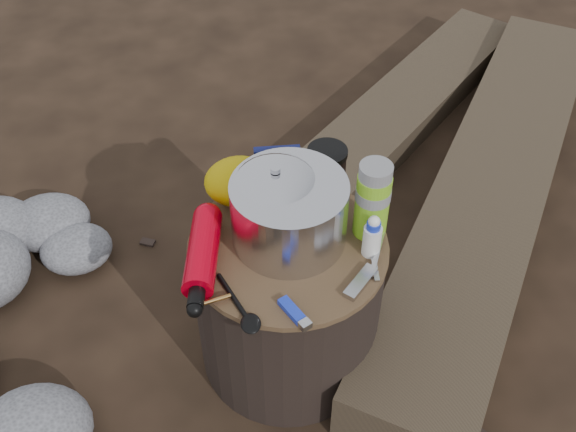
{
  "coord_description": "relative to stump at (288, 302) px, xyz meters",
  "views": [
    {
      "loc": [
        -0.15,
        -0.97,
        1.46
      ],
      "look_at": [
        0.0,
        0.0,
        0.48
      ],
      "focal_mm": 42.71,
      "sensor_mm": 36.0,
      "label": 1
    }
  ],
  "objects": [
    {
      "name": "travel_mug",
      "position": [
        0.11,
        0.15,
        0.26
      ],
      "size": [
        0.08,
        0.08,
        0.13
      ],
      "primitive_type": "cylinder",
      "color": "black",
      "rests_on": "stump"
    },
    {
      "name": "pot_grabber",
      "position": [
        0.17,
        -0.06,
        0.2
      ],
      "size": [
        0.07,
        0.14,
        0.01
      ],
      "primitive_type": null,
      "rotation": [
        0.0,
        0.0,
        -0.27
      ],
      "color": "#ADADB2",
      "rests_on": "stump"
    },
    {
      "name": "lighter",
      "position": [
        -0.02,
        -0.18,
        0.2
      ],
      "size": [
        0.06,
        0.09,
        0.02
      ],
      "primitive_type": "cube",
      "rotation": [
        0.0,
        0.0,
        0.48
      ],
      "color": "#1B33CA",
      "rests_on": "stump"
    },
    {
      "name": "stump",
      "position": [
        0.0,
        0.0,
        0.0
      ],
      "size": [
        0.43,
        0.43,
        0.39
      ],
      "primitive_type": "cylinder",
      "color": "black",
      "rests_on": "ground"
    },
    {
      "name": "stuff_sack",
      "position": [
        -0.09,
        0.16,
        0.25
      ],
      "size": [
        0.15,
        0.13,
        0.1
      ],
      "primitive_type": "ellipsoid",
      "color": "#C9A706",
      "rests_on": "stump"
    },
    {
      "name": "camping_pot",
      "position": [
        -0.02,
        0.05,
        0.28
      ],
      "size": [
        0.17,
        0.17,
        0.17
      ],
      "primitive_type": "cylinder",
      "color": "silver",
      "rests_on": "stump"
    },
    {
      "name": "log_main",
      "position": [
        0.69,
        0.43,
        -0.12
      ],
      "size": [
        1.25,
        1.68,
        0.15
      ],
      "primitive_type": "cube",
      "rotation": [
        0.0,
        0.0,
        -0.58
      ],
      "color": "#3A2F22",
      "rests_on": "ground"
    },
    {
      "name": "ground",
      "position": [
        0.0,
        0.0,
        -0.2
      ],
      "size": [
        60.0,
        60.0,
        0.0
      ],
      "primitive_type": "plane",
      "color": "black",
      "rests_on": "ground"
    },
    {
      "name": "multitool",
      "position": [
        0.13,
        -0.13,
        0.2
      ],
      "size": [
        0.08,
        0.09,
        0.01
      ],
      "primitive_type": "cube",
      "rotation": [
        0.0,
        0.0,
        -0.76
      ],
      "color": "#ADADB2",
      "rests_on": "stump"
    },
    {
      "name": "thermos",
      "position": [
        0.18,
        0.02,
        0.29
      ],
      "size": [
        0.07,
        0.07,
        0.18
      ],
      "primitive_type": "cylinder",
      "color": "#80C720",
      "rests_on": "stump"
    },
    {
      "name": "food_pouch",
      "position": [
        0.0,
        0.16,
        0.26
      ],
      "size": [
        0.1,
        0.03,
        0.13
      ],
      "primitive_type": "cube",
      "rotation": [
        0.0,
        0.0,
        -0.05
      ],
      "color": "#0B1045",
      "rests_on": "stump"
    },
    {
      "name": "log_small",
      "position": [
        0.55,
        0.9,
        -0.14
      ],
      "size": [
        1.08,
        1.08,
        0.11
      ],
      "primitive_type": "cube",
      "rotation": [
        0.0,
        0.0,
        -0.79
      ],
      "color": "#3A2F22",
      "rests_on": "ground"
    },
    {
      "name": "squeeze_bottle",
      "position": [
        0.17,
        -0.05,
        0.24
      ],
      "size": [
        0.04,
        0.04,
        0.09
      ],
      "primitive_type": "cylinder",
      "color": "white",
      "rests_on": "stump"
    },
    {
      "name": "spork",
      "position": [
        -0.13,
        -0.13,
        0.2
      ],
      "size": [
        0.09,
        0.16,
        0.01
      ],
      "primitive_type": null,
      "rotation": [
        0.0,
        0.0,
        0.38
      ],
      "color": "black",
      "rests_on": "stump"
    },
    {
      "name": "foil_windscreen",
      "position": [
        0.01,
        0.02,
        0.27
      ],
      "size": [
        0.24,
        0.24,
        0.15
      ],
      "primitive_type": "cylinder",
      "color": "silver",
      "rests_on": "stump"
    },
    {
      "name": "rock_ring",
      "position": [
        -0.67,
        0.16,
        -0.11
      ],
      "size": [
        0.39,
        0.85,
        0.17
      ],
      "primitive_type": null,
      "color": "slate",
      "rests_on": "ground"
    },
    {
      "name": "fuel_bottle",
      "position": [
        -0.18,
        -0.02,
        0.23
      ],
      "size": [
        0.11,
        0.27,
        0.06
      ],
      "primitive_type": null,
      "rotation": [
        0.0,
        0.0,
        -0.17
      ],
      "color": "red",
      "rests_on": "stump"
    }
  ]
}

